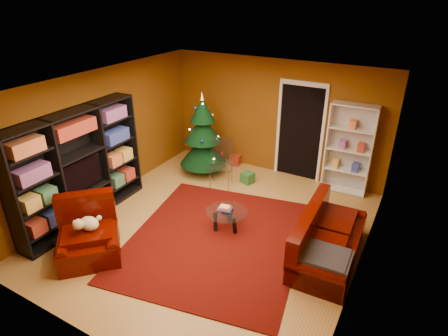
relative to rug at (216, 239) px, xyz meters
The scene contains 18 objects.
floor 0.33m from the rug, 128.56° to the left, with size 5.00×5.50×0.05m, color #AA7B37.
ceiling 2.64m from the rug, 128.56° to the left, with size 5.00×5.50×0.05m, color silver.
wall_back 3.30m from the rug, 93.91° to the left, with size 5.00×0.05×2.60m, color brown.
wall_left 3.03m from the rug, behind, with size 0.05×5.50×2.60m, color brown.
wall_right 2.67m from the rug, ahead, with size 0.05×5.50×2.60m, color brown.
doorway 3.19m from the rug, 82.52° to the left, with size 1.06×0.60×2.16m, color black, non-canonical shape.
rug is the anchor object (origin of this frame).
media_unit 2.75m from the rug, 166.81° to the right, with size 0.41×2.70×2.07m, color black, non-canonical shape.
christmas_tree 2.79m from the rug, 126.61° to the left, with size 1.09×1.09×1.94m, color black, non-canonical shape.
gift_box_teal 2.82m from the rug, 122.35° to the left, with size 0.32×0.32×0.32m, color #1A748A.
gift_box_green 2.19m from the rug, 101.66° to the left, with size 0.24×0.24×0.24m, color #245D28.
gift_box_red 3.06m from the rug, 111.49° to the left, with size 0.23×0.23×0.23m, color maroon.
white_bookshelf 3.34m from the rug, 62.07° to the left, with size 0.90×0.33×1.95m, color white, non-canonical shape.
armchair 2.10m from the rug, 138.26° to the right, with size 1.01×1.01×0.79m, color #370500, non-canonical shape.
dog 2.10m from the rug, 139.77° to the right, with size 0.40×0.30×0.26m, color beige, non-canonical shape.
sofa 1.92m from the rug, 15.17° to the left, with size 1.91×0.86×0.82m, color #370500, non-canonical shape.
coffee_table 0.41m from the rug, 87.68° to the left, with size 0.75×0.75×0.47m, color gray, non-canonical shape.
acrylic_chair 1.99m from the rug, 117.06° to the left, with size 0.49×0.54×0.96m, color #66605B, non-canonical shape.
Camera 1 is at (2.93, -4.80, 3.97)m, focal length 30.00 mm.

